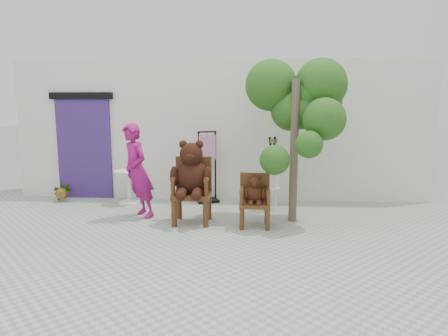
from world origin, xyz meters
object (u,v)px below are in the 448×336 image
chair_small (255,195)px  stool_bucket (272,178)px  cafe_table (129,183)px  chair_big (192,177)px  display_stand (207,175)px  person (138,171)px  tree (302,101)px

chair_small → stool_bucket: 1.14m
chair_small → stool_bucket: size_ratio=0.62×
cafe_table → stool_bucket: (2.97, -0.33, 0.20)m
chair_big → display_stand: 1.53m
chair_big → cafe_table: (-1.54, 1.29, -0.38)m
chair_big → stool_bucket: chair_big is taller
person → cafe_table: bearing=162.4°
person → tree: 3.22m
stool_bucket → chair_small: bearing=-107.2°
cafe_table → person: bearing=-63.9°
stool_bucket → cafe_table: bearing=173.7°
chair_small → person: bearing=170.1°
display_stand → tree: (1.82, -1.03, 1.55)m
chair_small → cafe_table: 3.00m
person → cafe_table: (-0.51, 1.04, -0.43)m
chair_small → person: (-2.13, 0.37, 0.33)m
cafe_table → display_stand: bearing=7.6°
chair_small → chair_big: bearing=173.6°
cafe_table → stool_bucket: 3.00m
person → tree: tree is taller
display_stand → chair_big: bearing=-114.9°
cafe_table → stool_bucket: size_ratio=0.48×
chair_big → stool_bucket: (1.44, 0.96, -0.18)m
chair_small → person: person is taller
chair_small → tree: (0.82, 0.61, 1.60)m
chair_big → cafe_table: bearing=140.0°
tree → cafe_table: bearing=166.8°
chair_small → display_stand: 1.92m
stool_bucket → tree: size_ratio=0.50×
chair_big → display_stand: bearing=86.1°
display_stand → stool_bucket: 1.44m
chair_big → chair_small: (1.10, -0.12, -0.28)m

